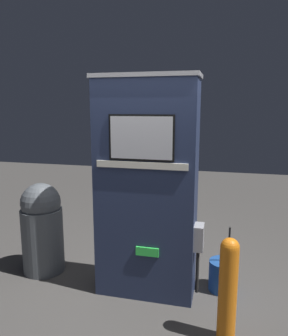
{
  "coord_description": "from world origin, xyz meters",
  "views": [
    {
      "loc": [
        0.75,
        -2.91,
        1.93
      ],
      "look_at": [
        0.0,
        0.1,
        1.35
      ],
      "focal_mm": 35.0,
      "sensor_mm": 36.0,
      "label": 1
    }
  ],
  "objects_px": {
    "gas_pump": "(147,189)",
    "safety_bollard": "(228,288)",
    "trash_bin": "(42,227)",
    "squeegee_bucket": "(223,275)"
  },
  "relations": [
    {
      "from": "trash_bin",
      "to": "gas_pump",
      "type": "bearing_deg",
      "value": -6.21
    },
    {
      "from": "safety_bollard",
      "to": "trash_bin",
      "type": "distance_m",
      "value": 2.24
    },
    {
      "from": "gas_pump",
      "to": "safety_bollard",
      "type": "bearing_deg",
      "value": -34.75
    },
    {
      "from": "safety_bollard",
      "to": "squeegee_bucket",
      "type": "xyz_separation_m",
      "value": [
        -0.03,
        0.78,
        -0.31
      ]
    },
    {
      "from": "gas_pump",
      "to": "safety_bollard",
      "type": "xyz_separation_m",
      "value": [
        0.82,
        -0.57,
        -0.64
      ]
    },
    {
      "from": "gas_pump",
      "to": "squeegee_bucket",
      "type": "relative_size",
      "value": 3.07
    },
    {
      "from": "trash_bin",
      "to": "squeegee_bucket",
      "type": "distance_m",
      "value": 2.12
    },
    {
      "from": "gas_pump",
      "to": "safety_bollard",
      "type": "relative_size",
      "value": 2.46
    },
    {
      "from": "safety_bollard",
      "to": "trash_bin",
      "type": "relative_size",
      "value": 0.85
    },
    {
      "from": "trash_bin",
      "to": "squeegee_bucket",
      "type": "height_order",
      "value": "trash_bin"
    }
  ]
}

